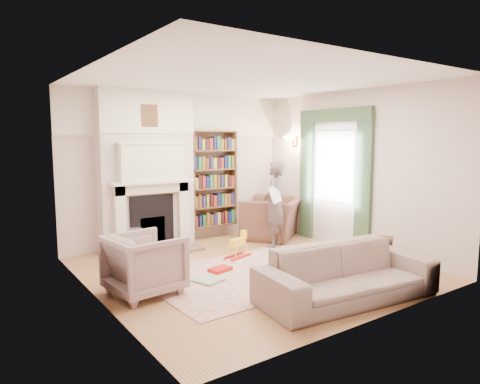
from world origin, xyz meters
TOP-DOWN VIEW (x-y plane):
  - floor at (0.00, 0.00)m, footprint 4.50×4.50m
  - ceiling at (0.00, 0.00)m, footprint 4.50×4.50m
  - wall_back at (0.00, 2.25)m, footprint 4.50×0.00m
  - wall_front at (0.00, -2.25)m, footprint 4.50×0.00m
  - wall_left at (-2.25, 0.00)m, footprint 0.00×4.50m
  - wall_right at (2.25, 0.00)m, footprint 0.00×4.50m
  - fireplace at (-0.75, 2.05)m, footprint 1.70×0.58m
  - bookcase at (0.65, 2.12)m, footprint 1.00×0.24m
  - window at (2.23, 0.40)m, footprint 0.02×0.90m
  - curtain_left at (2.20, -0.30)m, footprint 0.07×0.32m
  - curtain_right at (2.20, 1.10)m, footprint 0.07×0.32m
  - pelmet at (2.19, 0.40)m, footprint 0.09×1.70m
  - wall_sconce at (2.03, 1.50)m, footprint 0.20×0.24m
  - rug at (-0.26, -0.21)m, footprint 2.75×2.15m
  - armchair_reading at (1.63, 1.45)m, footprint 1.60×1.56m
  - armchair_left at (-1.69, -0.07)m, footprint 0.94×0.92m
  - sofa at (0.25, -1.68)m, footprint 2.35×1.14m
  - man_reading at (1.18, 0.85)m, footprint 0.68×0.62m
  - newspaper at (1.03, 0.65)m, footprint 0.42×0.33m
  - coffee_table at (1.57, -1.02)m, footprint 0.82×0.69m
  - paraffin_heater at (-1.29, 1.30)m, footprint 0.28×0.28m
  - rocking_horse at (0.19, 0.59)m, footprint 0.53×0.34m
  - board_game at (-0.81, -0.15)m, footprint 0.43×0.43m
  - game_box_lid at (-0.43, 0.14)m, footprint 0.36×0.28m
  - comic_annuals at (0.26, -0.38)m, footprint 0.75×0.74m

SIDE VIEW (x-z plane):
  - floor at x=0.00m, z-range 0.00..0.00m
  - rug at x=-0.26m, z-range 0.00..0.01m
  - comic_annuals at x=0.26m, z-range 0.01..0.03m
  - board_game at x=-0.81m, z-range 0.01..0.04m
  - game_box_lid at x=-0.43m, z-range 0.01..0.06m
  - rocking_horse at x=0.19m, z-range 0.00..0.44m
  - coffee_table at x=1.57m, z-range 0.00..0.45m
  - paraffin_heater at x=-1.29m, z-range 0.00..0.55m
  - sofa at x=0.25m, z-range 0.00..0.66m
  - armchair_left at x=-1.69m, z-range 0.00..0.77m
  - armchair_reading at x=1.63m, z-range 0.00..0.78m
  - man_reading at x=1.18m, z-range 0.00..1.57m
  - newspaper at x=1.03m, z-range 0.85..1.13m
  - bookcase at x=0.65m, z-range 0.25..2.10m
  - curtain_left at x=2.20m, z-range 0.00..2.40m
  - curtain_right at x=2.20m, z-range 0.00..2.40m
  - fireplace at x=-0.75m, z-range -0.01..2.79m
  - wall_back at x=0.00m, z-range -0.85..3.65m
  - wall_front at x=0.00m, z-range -0.85..3.65m
  - wall_left at x=-2.25m, z-range -0.85..3.65m
  - wall_right at x=2.25m, z-range -0.85..3.65m
  - window at x=2.23m, z-range 0.80..2.10m
  - wall_sconce at x=2.03m, z-range 1.78..2.02m
  - pelmet at x=2.19m, z-range 2.26..2.50m
  - ceiling at x=0.00m, z-range 2.80..2.80m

